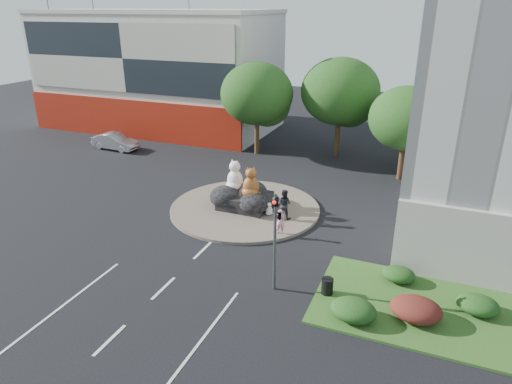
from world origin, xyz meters
TOP-DOWN VIEW (x-y plane):
  - ground at (0.00, 0.00)m, footprint 120.00×120.00m
  - roundabout_island at (0.00, 10.00)m, footprint 10.00×10.00m
  - rock_plinth at (0.00, 10.00)m, footprint 3.20×2.60m
  - shophouse_block at (-18.00, 27.91)m, footprint 25.20×12.30m
  - grass_verge at (12.00, 3.00)m, footprint 10.00×6.00m
  - tree_left at (-3.93, 22.06)m, footprint 6.46×6.46m
  - tree_mid at (3.07, 24.06)m, footprint 6.84×6.84m
  - tree_right at (9.07, 20.06)m, footprint 5.70×5.70m
  - hedge_near_green at (9.00, 1.00)m, footprint 2.00×1.60m
  - hedge_red at (11.50, 2.00)m, footprint 2.20×1.76m
  - hedge_mid_green at (14.00, 3.50)m, footprint 1.80×1.44m
  - hedge_back_green at (10.50, 4.80)m, footprint 1.60×1.28m
  - traffic_light at (5.10, 2.00)m, footprint 0.44×1.24m
  - street_lamp at (12.82, 8.00)m, footprint 2.34×0.22m
  - cat_white at (-0.90, 10.44)m, footprint 1.58×1.46m
  - cat_tabby at (0.49, 9.87)m, footprint 1.58×1.50m
  - kitten_calico at (-1.40, 9.35)m, footprint 0.81×0.78m
  - kitten_white at (1.95, 9.44)m, footprint 0.69×0.67m
  - pedestrian_pink at (3.44, 7.27)m, footprint 0.63×0.48m
  - pedestrian_dark at (2.98, 9.31)m, footprint 0.96×0.76m
  - parked_car at (-16.98, 18.13)m, footprint 4.73×1.88m
  - litter_bin at (7.50, 2.44)m, footprint 0.62×0.62m

SIDE VIEW (x-z plane):
  - ground at x=0.00m, z-range 0.00..0.00m
  - grass_verge at x=12.00m, z-range 0.00..0.12m
  - roundabout_island at x=0.00m, z-range 0.00..0.20m
  - hedge_back_green at x=10.50m, z-range 0.12..0.84m
  - litter_bin at x=7.50m, z-range 0.12..0.92m
  - hedge_mid_green at x=14.00m, z-range 0.12..0.93m
  - hedge_near_green at x=9.00m, z-range 0.12..1.02m
  - hedge_red at x=11.50m, z-range 0.12..1.11m
  - kitten_white at x=1.95m, z-range 0.20..1.08m
  - rock_plinth at x=0.00m, z-range 0.20..1.10m
  - kitten_calico at x=-1.40m, z-range 0.20..1.23m
  - parked_car at x=-16.98m, z-range 0.00..1.53m
  - pedestrian_pink at x=3.44m, z-range 0.20..1.75m
  - pedestrian_dark at x=2.98m, z-range 0.20..2.14m
  - cat_tabby at x=0.49m, z-range 1.10..3.15m
  - cat_white at x=-0.90m, z-range 1.10..3.29m
  - traffic_light at x=5.10m, z-range 1.12..6.12m
  - street_lamp at x=12.82m, z-range 0.52..8.58m
  - tree_right at x=9.07m, z-range 0.98..8.28m
  - tree_left at x=-3.93m, z-range 1.11..9.38m
  - tree_mid at x=3.07m, z-range 1.18..9.94m
  - shophouse_block at x=-18.00m, z-range -2.52..14.88m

